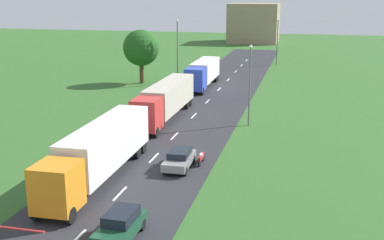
{
  "coord_description": "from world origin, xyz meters",
  "views": [
    {
      "loc": [
        11.64,
        -18.87,
        13.05
      ],
      "look_at": [
        1.3,
        25.06,
        1.29
      ],
      "focal_mm": 46.58,
      "sensor_mm": 36.0,
      "label": 1
    }
  ],
  "objects": [
    {
      "name": "distant_building",
      "position": [
        -2.72,
        112.15,
        4.94
      ],
      "size": [
        12.47,
        12.3,
        9.88
      ],
      "primitive_type": "cube",
      "color": "#9E846B",
      "rests_on": "ground"
    },
    {
      "name": "road",
      "position": [
        0.0,
        24.5,
        0.03
      ],
      "size": [
        10.0,
        140.0,
        0.06
      ],
      "primitive_type": "cube",
      "color": "#2B2B30",
      "rests_on": "ground"
    },
    {
      "name": "lamppost_fourth",
      "position": [
        6.0,
        71.51,
        4.57
      ],
      "size": [
        0.36,
        0.36,
        8.19
      ],
      "color": "slate",
      "rests_on": "ground"
    },
    {
      "name": "car_second",
      "position": [
        2.59,
        15.44,
        0.79
      ],
      "size": [
        1.83,
        4.11,
        1.38
      ],
      "color": "gray",
      "rests_on": "road"
    },
    {
      "name": "truck_second",
      "position": [
        -2.58,
        29.62,
        2.15
      ],
      "size": [
        2.54,
        14.86,
        3.61
      ],
      "color": "red",
      "rests_on": "road"
    },
    {
      "name": "lamppost_second",
      "position": [
        6.14,
        29.15,
        4.47
      ],
      "size": [
        0.36,
        0.36,
        7.99
      ],
      "color": "slate",
      "rests_on": "ground"
    },
    {
      "name": "lamppost_third",
      "position": [
        -6.6,
        49.65,
        5.05
      ],
      "size": [
        0.36,
        0.36,
        9.12
      ],
      "color": "slate",
      "rests_on": "ground"
    },
    {
      "name": "tree_oak",
      "position": [
        -11.81,
        48.95,
        5.1
      ],
      "size": [
        5.17,
        5.17,
        7.72
      ],
      "color": "#513823",
      "rests_on": "ground"
    },
    {
      "name": "truck_lead",
      "position": [
        -2.28,
        12.04,
        2.21
      ],
      "size": [
        2.59,
        14.85,
        3.75
      ],
      "color": "orange",
      "rests_on": "road"
    },
    {
      "name": "lane_marking_centre",
      "position": [
        0.0,
        21.56,
        0.07
      ],
      "size": [
        0.16,
        124.87,
        0.01
      ],
      "color": "white",
      "rests_on": "road"
    },
    {
      "name": "car_lead",
      "position": [
        2.32,
        3.99,
        0.87
      ],
      "size": [
        1.82,
        4.01,
        1.57
      ],
      "color": "#19472D",
      "rests_on": "road"
    },
    {
      "name": "motorcycle_courier",
      "position": [
        3.97,
        16.8,
        0.54
      ],
      "size": [
        0.28,
        1.94,
        0.91
      ],
      "color": "black",
      "rests_on": "road"
    },
    {
      "name": "truck_third",
      "position": [
        -2.51,
        47.93,
        2.08
      ],
      "size": [
        2.55,
        12.29,
        3.49
      ],
      "color": "blue",
      "rests_on": "road"
    }
  ]
}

